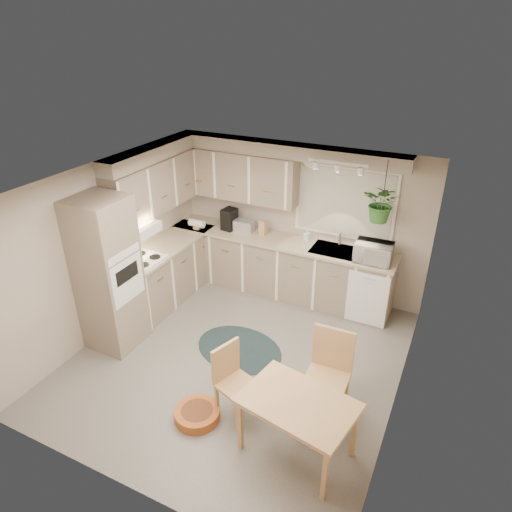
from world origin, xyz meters
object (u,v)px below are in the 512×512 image
at_px(dining_table, 297,427).
at_px(pet_bed, 197,414).
at_px(braided_rug, 239,349).
at_px(chair_back, 326,378).
at_px(chair_left, 237,384).
at_px(microwave, 374,250).

bearing_deg(dining_table, pet_bed, -176.46).
distance_m(dining_table, braided_rug, 1.80).
height_order(chair_back, braided_rug, chair_back).
xyz_separation_m(chair_left, pet_bed, (-0.37, -0.27, -0.37)).
relative_size(dining_table, chair_back, 1.06).
bearing_deg(braided_rug, microwave, 48.34).
height_order(braided_rug, pet_bed, pet_bed).
distance_m(chair_back, braided_rug, 1.59).
relative_size(pet_bed, microwave, 0.99).
xyz_separation_m(chair_back, pet_bed, (-1.24, -0.69, -0.45)).
xyz_separation_m(dining_table, chair_left, (-0.78, 0.20, 0.09)).
bearing_deg(pet_bed, braided_rug, 96.27).
bearing_deg(chair_back, microwave, -90.58).
xyz_separation_m(dining_table, microwave, (0.06, 2.72, 0.77)).
xyz_separation_m(chair_left, braided_rug, (-0.51, 1.00, -0.43)).
relative_size(braided_rug, pet_bed, 2.42).
xyz_separation_m(chair_left, chair_back, (0.87, 0.42, 0.08)).
relative_size(chair_left, braided_rug, 0.70).
bearing_deg(microwave, dining_table, -93.24).
bearing_deg(pet_bed, microwave, 66.58).
distance_m(chair_left, braided_rug, 1.20).
distance_m(chair_back, pet_bed, 1.49).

